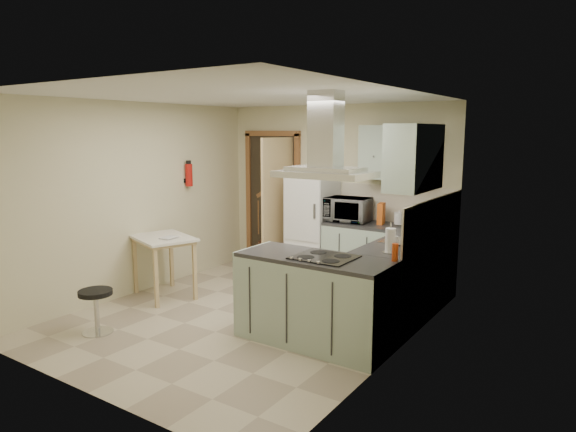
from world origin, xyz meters
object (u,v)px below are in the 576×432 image
Objects in this scene: peninsula at (315,300)px; drop_leaf_table at (164,267)px; bentwood_chair at (271,243)px; extractor_hood at (325,174)px; microwave at (348,210)px; stool at (97,311)px; fridge at (312,228)px.

peninsula is 1.84× the size of drop_leaf_table.
peninsula is at bearing 15.51° from drop_leaf_table.
bentwood_chair reaches higher than peninsula.
extractor_hood reaches higher than peninsula.
drop_leaf_table is 1.78m from bentwood_chair.
extractor_hood reaches higher than bentwood_chair.
peninsula is 2.39m from drop_leaf_table.
stool is at bearing -120.12° from microwave.
fridge is 3.17× the size of stool.
microwave is (-0.65, 1.96, 0.62)m from peninsula.
peninsula is at bearing -76.73° from microwave.
peninsula is 2.60× the size of microwave.
fridge reaches higher than bentwood_chair.
stool is 3.44m from microwave.
fridge is at bearing -6.89° from bentwood_chair.
extractor_hood is at bearing 15.69° from drop_leaf_table.
drop_leaf_table is at bearing -122.96° from fridge.
microwave is (1.41, 3.03, 0.83)m from stool.
bentwood_chair is at bearing 94.96° from drop_leaf_table.
peninsula is at bearing -57.33° from bentwood_chair.
drop_leaf_table is 2.56m from microwave.
drop_leaf_table is 1.78× the size of stool.
stool is at bearing -153.71° from extractor_hood.
peninsula is 1.71× the size of bentwood_chair.
fridge reaches higher than stool.
extractor_hood is at bearing 0.00° from peninsula.
stool is (-2.06, -1.07, -0.21)m from peninsula.
extractor_hood is (0.10, 0.00, 1.27)m from peninsula.
bentwood_chair is 1.52× the size of microwave.
peninsula is 2.71m from bentwood_chair.
fridge is 0.65m from microwave.
stool is (-0.14, -2.98, -0.22)m from bentwood_chair.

